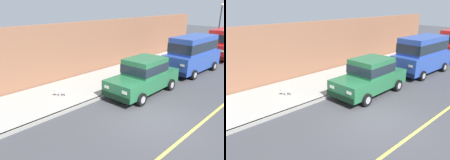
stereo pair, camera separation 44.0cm
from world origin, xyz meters
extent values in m
plane|color=#424247|center=(0.00, 0.00, 0.00)|extent=(80.00, 80.00, 0.00)
cube|color=gray|center=(-3.20, 0.00, 0.07)|extent=(0.16, 64.00, 0.14)
cube|color=#A8A59E|center=(-5.00, 0.00, 0.07)|extent=(3.60, 64.00, 0.14)
cube|color=#E0D64C|center=(1.60, 0.00, 0.00)|extent=(0.12, 57.60, 0.01)
cube|color=#23663D|center=(-2.16, 2.09, 0.70)|extent=(1.93, 4.55, 0.76)
cube|color=#23663D|center=(-2.16, 2.19, 1.50)|extent=(1.64, 2.14, 0.84)
cube|color=#19232D|center=(-2.16, 2.19, 1.44)|extent=(1.68, 2.18, 0.46)
cube|color=black|center=(-2.10, -0.11, 0.46)|extent=(1.77, 0.25, 0.28)
cube|color=black|center=(-2.22, 4.29, 0.46)|extent=(1.77, 0.25, 0.28)
cylinder|color=black|center=(-1.22, 0.72, 0.32)|extent=(0.24, 0.65, 0.64)
cylinder|color=#9E9EA3|center=(-1.22, 0.72, 0.32)|extent=(0.25, 0.36, 0.35)
cylinder|color=black|center=(-3.02, 0.67, 0.32)|extent=(0.24, 0.65, 0.64)
cylinder|color=#9E9EA3|center=(-3.02, 0.67, 0.32)|extent=(0.25, 0.36, 0.35)
cylinder|color=black|center=(-1.30, 3.51, 0.32)|extent=(0.24, 0.65, 0.64)
cylinder|color=#9E9EA3|center=(-1.30, 3.51, 0.32)|extent=(0.25, 0.36, 0.35)
cylinder|color=black|center=(-3.10, 3.46, 0.32)|extent=(0.24, 0.65, 0.64)
cylinder|color=#9E9EA3|center=(-3.10, 3.46, 0.32)|extent=(0.25, 0.36, 0.35)
cube|color=#EAEACC|center=(-1.54, -0.12, 0.81)|extent=(0.28, 0.09, 0.14)
cube|color=#EAEACC|center=(-2.65, -0.15, 0.81)|extent=(0.28, 0.09, 0.14)
cube|color=#28479E|center=(-2.11, 7.66, 0.87)|extent=(2.03, 4.85, 1.10)
cube|color=#28479E|center=(-2.11, 7.66, 1.97)|extent=(1.77, 3.84, 1.10)
cube|color=#19232D|center=(-2.11, 7.66, 1.89)|extent=(1.81, 3.88, 0.61)
cube|color=#0E1837|center=(-2.17, 5.32, 0.46)|extent=(1.87, 0.25, 0.28)
cube|color=#0E1837|center=(-2.05, 10.01, 0.46)|extent=(1.87, 0.25, 0.28)
cylinder|color=black|center=(-1.20, 6.15, 0.32)|extent=(0.24, 0.65, 0.64)
cylinder|color=#9E9EA3|center=(-1.20, 6.15, 0.32)|extent=(0.25, 0.36, 0.35)
cylinder|color=black|center=(-3.10, 6.20, 0.32)|extent=(0.24, 0.65, 0.64)
cylinder|color=#9E9EA3|center=(-3.10, 6.20, 0.32)|extent=(0.25, 0.36, 0.35)
cylinder|color=black|center=(-1.12, 9.13, 0.32)|extent=(0.24, 0.65, 0.64)
cylinder|color=#9E9EA3|center=(-1.12, 9.13, 0.32)|extent=(0.25, 0.36, 0.35)
cylinder|color=black|center=(-3.02, 9.18, 0.32)|extent=(0.24, 0.65, 0.64)
cylinder|color=#9E9EA3|center=(-3.02, 9.18, 0.32)|extent=(0.25, 0.36, 0.35)
cube|color=#EAEACC|center=(-1.58, 5.27, 1.04)|extent=(0.28, 0.09, 0.14)
cube|color=#EAEACC|center=(-2.76, 5.30, 1.04)|extent=(0.28, 0.09, 0.14)
cube|color=red|center=(-2.09, 13.75, 0.87)|extent=(2.07, 4.87, 1.10)
cube|color=#400A0A|center=(-2.00, 11.40, 0.46)|extent=(1.87, 0.27, 0.28)
cylinder|color=black|center=(-2.98, 12.23, 0.32)|extent=(0.24, 0.65, 0.64)
cylinder|color=#9E9EA3|center=(-2.98, 12.23, 0.32)|extent=(0.25, 0.36, 0.35)
cylinder|color=black|center=(-3.09, 15.20, 0.32)|extent=(0.24, 0.65, 0.64)
cylinder|color=#9E9EA3|center=(-3.09, 15.20, 0.32)|extent=(0.25, 0.36, 0.35)
cube|color=#EAEACC|center=(-1.41, 11.39, 1.04)|extent=(0.28, 0.09, 0.14)
cube|color=#EAEACC|center=(-2.59, 11.35, 1.04)|extent=(0.28, 0.09, 0.14)
ellipsoid|color=white|center=(-4.57, -1.44, 0.42)|extent=(0.42, 0.47, 0.20)
cylinder|color=white|center=(-4.61, -1.58, 0.23)|extent=(0.05, 0.05, 0.18)
cylinder|color=white|center=(-4.70, -1.51, 0.23)|extent=(0.05, 0.05, 0.18)
cylinder|color=white|center=(-4.44, -1.36, 0.23)|extent=(0.05, 0.05, 0.18)
cylinder|color=white|center=(-4.54, -1.29, 0.23)|extent=(0.05, 0.05, 0.18)
sphere|color=white|center=(-4.75, -1.67, 0.51)|extent=(0.17, 0.17, 0.17)
ellipsoid|color=gray|center=(-4.80, -1.74, 0.49)|extent=(0.12, 0.13, 0.06)
cone|color=white|center=(-4.70, -1.69, 0.59)|extent=(0.06, 0.06, 0.07)
cone|color=white|center=(-4.78, -1.63, 0.59)|extent=(0.06, 0.06, 0.07)
cylinder|color=white|center=(-4.41, -1.23, 0.48)|extent=(0.10, 0.12, 0.13)
cylinder|color=red|center=(-3.65, 2.22, 0.17)|extent=(0.24, 0.24, 0.06)
cylinder|color=red|center=(-3.65, 2.22, 0.47)|extent=(0.17, 0.17, 0.55)
sphere|color=red|center=(-3.65, 2.22, 0.79)|extent=(0.15, 0.15, 0.15)
cylinder|color=red|center=(-3.77, 2.22, 0.50)|extent=(0.10, 0.07, 0.07)
cylinder|color=red|center=(-3.53, 2.22, 0.50)|extent=(0.10, 0.07, 0.07)
cylinder|color=#2D2D33|center=(-3.55, 15.87, 2.24)|extent=(0.12, 0.12, 4.20)
ellipsoid|color=silver|center=(-3.55, 15.87, 4.46)|extent=(0.36, 0.36, 0.20)
cube|color=#8C5B42|center=(-7.10, 5.84, 1.76)|extent=(0.50, 20.00, 3.51)
camera|label=1|loc=(4.79, -7.44, 4.73)|focal=36.87mm
camera|label=2|loc=(5.10, -7.13, 4.73)|focal=36.87mm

